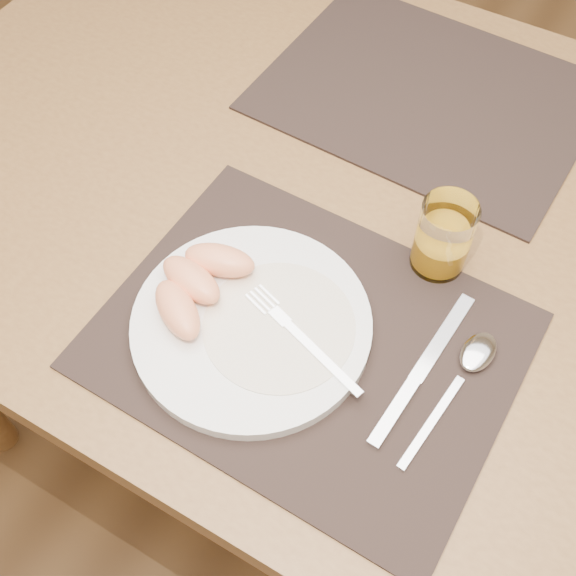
% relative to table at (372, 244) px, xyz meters
% --- Properties ---
extents(ground, '(5.00, 5.00, 0.00)m').
position_rel_table_xyz_m(ground, '(0.00, 0.00, -0.67)').
color(ground, brown).
rests_on(ground, ground).
extents(table, '(1.40, 0.90, 0.75)m').
position_rel_table_xyz_m(table, '(0.00, 0.00, 0.00)').
color(table, brown).
rests_on(table, ground).
extents(placemat_near, '(0.46, 0.36, 0.00)m').
position_rel_table_xyz_m(placemat_near, '(0.02, -0.22, 0.09)').
color(placemat_near, black).
rests_on(placemat_near, table).
extents(placemat_far, '(0.46, 0.37, 0.00)m').
position_rel_table_xyz_m(placemat_far, '(-0.03, 0.22, 0.09)').
color(placemat_far, black).
rests_on(placemat_far, table).
extents(plate, '(0.27, 0.27, 0.02)m').
position_rel_table_xyz_m(plate, '(-0.04, -0.24, 0.10)').
color(plate, white).
rests_on(plate, placemat_near).
extents(plate_dressing, '(0.17, 0.17, 0.00)m').
position_rel_table_xyz_m(plate_dressing, '(-0.01, -0.23, 0.10)').
color(plate_dressing, white).
rests_on(plate_dressing, plate).
extents(fork, '(0.17, 0.07, 0.00)m').
position_rel_table_xyz_m(fork, '(0.01, -0.23, 0.11)').
color(fork, silver).
rests_on(fork, plate).
extents(knife, '(0.03, 0.22, 0.01)m').
position_rel_table_xyz_m(knife, '(0.14, -0.21, 0.09)').
color(knife, silver).
rests_on(knife, placemat_near).
extents(spoon, '(0.04, 0.19, 0.01)m').
position_rel_table_xyz_m(spoon, '(0.19, -0.16, 0.09)').
color(spoon, silver).
rests_on(spoon, placemat_near).
extents(juice_glass, '(0.06, 0.06, 0.10)m').
position_rel_table_xyz_m(juice_glass, '(0.10, -0.05, 0.13)').
color(juice_glass, white).
rests_on(juice_glass, placemat_near).
extents(grapefruit_wedges, '(0.10, 0.15, 0.03)m').
position_rel_table_xyz_m(grapefruit_wedges, '(-0.12, -0.24, 0.12)').
color(grapefruit_wedges, '#FA9A66').
rests_on(grapefruit_wedges, plate).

